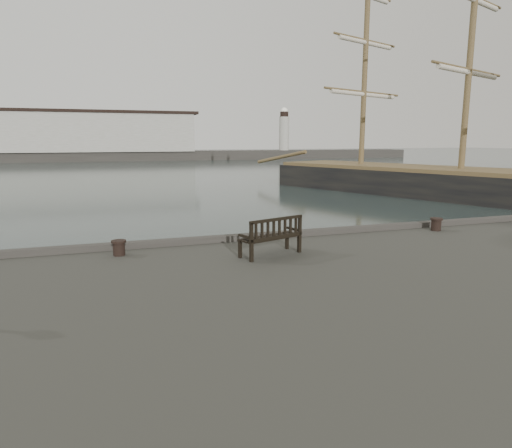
{
  "coord_description": "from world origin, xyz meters",
  "views": [
    {
      "loc": [
        -4.79,
        -13.12,
        4.57
      ],
      "look_at": [
        -0.52,
        -0.5,
        2.1
      ],
      "focal_mm": 32.0,
      "sensor_mm": 36.0,
      "label": 1
    }
  ],
  "objects_px": {
    "bollard_left": "(119,248)",
    "tall_ship_main": "(459,190)",
    "bollard_right": "(436,224)",
    "bench": "(271,243)"
  },
  "relations": [
    {
      "from": "bollard_left",
      "to": "tall_ship_main",
      "type": "relative_size",
      "value": 0.01
    },
    {
      "from": "bollard_right",
      "to": "tall_ship_main",
      "type": "height_order",
      "value": "tall_ship_main"
    },
    {
      "from": "bollard_right",
      "to": "tall_ship_main",
      "type": "xyz_separation_m",
      "value": [
        16.17,
        16.54,
        -1.11
      ]
    },
    {
      "from": "bench",
      "to": "bollard_right",
      "type": "xyz_separation_m",
      "value": [
        6.43,
        1.34,
        -0.11
      ]
    },
    {
      "from": "bench",
      "to": "bollard_left",
      "type": "xyz_separation_m",
      "value": [
        -3.8,
        1.27,
        -0.12
      ]
    },
    {
      "from": "bollard_left",
      "to": "bollard_right",
      "type": "height_order",
      "value": "bollard_right"
    },
    {
      "from": "bollard_left",
      "to": "bollard_right",
      "type": "distance_m",
      "value": 10.23
    },
    {
      "from": "bench",
      "to": "tall_ship_main",
      "type": "bearing_deg",
      "value": 19.53
    },
    {
      "from": "bollard_left",
      "to": "tall_ship_main",
      "type": "bearing_deg",
      "value": 32.17
    },
    {
      "from": "bench",
      "to": "bollard_left",
      "type": "distance_m",
      "value": 4.01
    }
  ]
}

